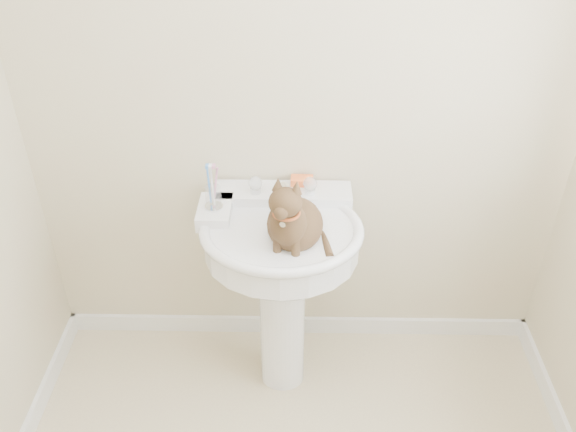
{
  "coord_description": "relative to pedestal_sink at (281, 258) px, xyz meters",
  "views": [
    {
      "loc": [
        -0.0,
        -1.05,
        2.17
      ],
      "look_at": [
        -0.04,
        0.77,
        0.91
      ],
      "focal_mm": 38.0,
      "sensor_mm": 36.0,
      "label": 1
    }
  ],
  "objects": [
    {
      "name": "wall_back",
      "position": [
        0.06,
        0.29,
        0.56
      ],
      "size": [
        2.2,
        0.0,
        2.5
      ],
      "primitive_type": null,
      "color": "beige",
      "rests_on": "ground"
    },
    {
      "name": "toothbrush_cup",
      "position": [
        -0.26,
        0.07,
        0.24
      ],
      "size": [
        0.07,
        0.07,
        0.18
      ],
      "rotation": [
        0.0,
        0.0,
        0.0
      ],
      "color": "silver",
      "rests_on": "pedestal_sink"
    },
    {
      "name": "soap_bar",
      "position": [
        0.08,
        0.25,
        0.2
      ],
      "size": [
        0.09,
        0.06,
        0.03
      ],
      "primitive_type": "cube",
      "rotation": [
        0.0,
        0.0,
        -0.04
      ],
      "color": "orange",
      "rests_on": "pedestal_sink"
    },
    {
      "name": "pedestal_sink",
      "position": [
        0.0,
        0.0,
        0.0
      ],
      "size": [
        0.63,
        0.62,
        0.87
      ],
      "color": "white",
      "rests_on": "floor"
    },
    {
      "name": "faucet",
      "position": [
        0.0,
        0.16,
        0.23
      ],
      "size": [
        0.28,
        0.12,
        0.14
      ],
      "color": "silver",
      "rests_on": "pedestal_sink"
    },
    {
      "name": "baseboard_back",
      "position": [
        0.06,
        0.28,
        -0.64
      ],
      "size": [
        2.2,
        0.02,
        0.09
      ],
      "primitive_type": "cube",
      "color": "white",
      "rests_on": "floor"
    },
    {
      "name": "cat",
      "position": [
        0.05,
        -0.08,
        0.23
      ],
      "size": [
        0.23,
        0.28,
        0.41
      ],
      "rotation": [
        0.0,
        0.0,
        -0.29
      ],
      "color": "brown",
      "rests_on": "pedestal_sink"
    }
  ]
}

